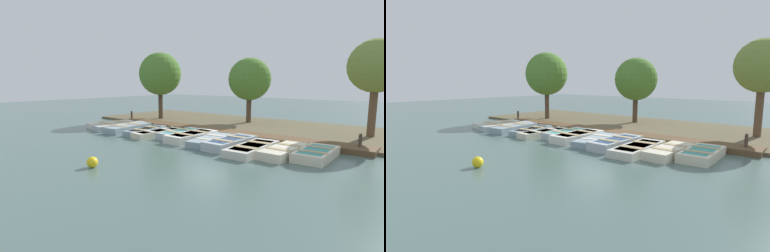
# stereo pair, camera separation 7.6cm
# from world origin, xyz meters

# --- Properties ---
(ground_plane) EXTENTS (80.00, 80.00, 0.00)m
(ground_plane) POSITION_xyz_m (0.00, 0.00, 0.00)
(ground_plane) COLOR #4C6660
(shore_bank) EXTENTS (8.00, 24.00, 0.16)m
(shore_bank) POSITION_xyz_m (-5.00, 0.00, 0.08)
(shore_bank) COLOR brown
(shore_bank) RESTS_ON ground_plane
(dock_walkway) EXTENTS (1.39, 16.77, 0.27)m
(dock_walkway) POSITION_xyz_m (-1.14, 0.00, 0.13)
(dock_walkway) COLOR brown
(dock_walkway) RESTS_ON ground_plane
(rowboat_0) EXTENTS (3.23, 1.55, 0.36)m
(rowboat_0) POSITION_xyz_m (1.29, -7.46, 0.18)
(rowboat_0) COLOR silver
(rowboat_0) RESTS_ON ground_plane
(rowboat_1) EXTENTS (3.64, 1.48, 0.37)m
(rowboat_1) POSITION_xyz_m (1.47, -6.08, 0.18)
(rowboat_1) COLOR #B2BCC1
(rowboat_1) RESTS_ON ground_plane
(rowboat_2) EXTENTS (3.29, 1.47, 0.41)m
(rowboat_2) POSITION_xyz_m (1.74, -4.93, 0.20)
(rowboat_2) COLOR #8C9EA8
(rowboat_2) RESTS_ON ground_plane
(rowboat_3) EXTENTS (3.20, 1.56, 0.33)m
(rowboat_3) POSITION_xyz_m (1.54, -3.51, 0.16)
(rowboat_3) COLOR #8C9EA8
(rowboat_3) RESTS_ON ground_plane
(rowboat_4) EXTENTS (3.22, 1.20, 0.35)m
(rowboat_4) POSITION_xyz_m (1.66, -2.29, 0.17)
(rowboat_4) COLOR beige
(rowboat_4) RESTS_ON ground_plane
(rowboat_5) EXTENTS (2.88, 1.14, 0.39)m
(rowboat_5) POSITION_xyz_m (1.09, -1.04, 0.19)
(rowboat_5) COLOR #B2BCC1
(rowboat_5) RESTS_ON ground_plane
(rowboat_6) EXTENTS (3.16, 1.32, 0.44)m
(rowboat_6) POSITION_xyz_m (1.45, 0.11, 0.22)
(rowboat_6) COLOR silver
(rowboat_6) RESTS_ON ground_plane
(rowboat_7) EXTENTS (3.24, 1.54, 0.35)m
(rowboat_7) POSITION_xyz_m (1.48, 1.39, 0.17)
(rowboat_7) COLOR #8C9EA8
(rowboat_7) RESTS_ON ground_plane
(rowboat_8) EXTENTS (3.16, 1.26, 0.44)m
(rowboat_8) POSITION_xyz_m (1.54, 2.61, 0.22)
(rowboat_8) COLOR #B2BCC1
(rowboat_8) RESTS_ON ground_plane
(rowboat_9) EXTENTS (3.44, 1.31, 0.37)m
(rowboat_9) POSITION_xyz_m (1.80, 3.95, 0.18)
(rowboat_9) COLOR beige
(rowboat_9) RESTS_ON ground_plane
(rowboat_10) EXTENTS (3.00, 1.16, 0.40)m
(rowboat_10) POSITION_xyz_m (1.47, 5.27, 0.20)
(rowboat_10) COLOR beige
(rowboat_10) RESTS_ON ground_plane
(rowboat_11) EXTENTS (2.78, 1.32, 0.40)m
(rowboat_11) POSITION_xyz_m (1.07, 6.49, 0.20)
(rowboat_11) COLOR beige
(rowboat_11) RESTS_ON ground_plane
(mooring_post_near) EXTENTS (0.15, 0.15, 0.87)m
(mooring_post_near) POSITION_xyz_m (-1.23, -8.27, 0.44)
(mooring_post_near) COLOR #47382D
(mooring_post_near) RESTS_ON ground_plane
(mooring_post_far) EXTENTS (0.15, 0.15, 0.87)m
(mooring_post_far) POSITION_xyz_m (-1.23, 7.65, 0.44)
(mooring_post_far) COLOR #47382D
(mooring_post_far) RESTS_ON ground_plane
(buoy) EXTENTS (0.41, 0.41, 0.41)m
(buoy) POSITION_xyz_m (7.74, 0.58, 0.21)
(buoy) COLOR yellow
(buoy) RESTS_ON ground_plane
(park_tree_far_left) EXTENTS (3.36, 3.36, 5.42)m
(park_tree_far_left) POSITION_xyz_m (-3.34, -7.19, 3.71)
(park_tree_far_left) COLOR #4C3828
(park_tree_far_left) RESTS_ON ground_plane
(park_tree_left) EXTENTS (3.05, 3.05, 4.83)m
(park_tree_left) POSITION_xyz_m (-5.81, -0.53, 3.28)
(park_tree_left) COLOR #4C3828
(park_tree_left) RESTS_ON ground_plane
(park_tree_center) EXTENTS (2.85, 2.85, 5.40)m
(park_tree_center) POSITION_xyz_m (-5.01, 7.45, 3.92)
(park_tree_center) COLOR brown
(park_tree_center) RESTS_ON ground_plane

